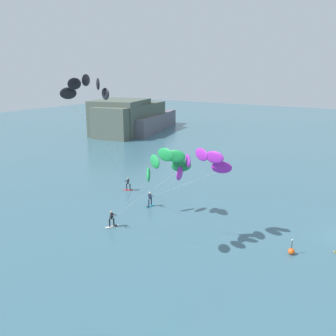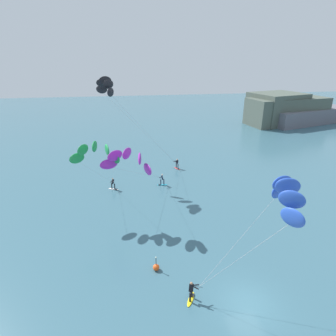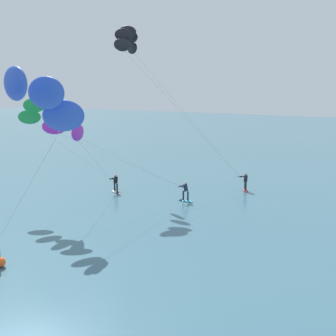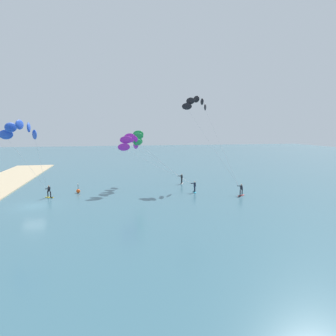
# 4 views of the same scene
# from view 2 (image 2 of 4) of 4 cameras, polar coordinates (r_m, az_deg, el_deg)

# --- Properties ---
(ground_plane) EXTENTS (240.00, 240.00, 0.00)m
(ground_plane) POSITION_cam_2_polar(r_m,az_deg,el_deg) (23.71, 16.00, -24.95)
(ground_plane) COLOR #386070
(kitesurfer_nearshore) EXTENTS (7.00, 4.70, 10.29)m
(kitesurfer_nearshore) POSITION_cam_2_polar(r_m,az_deg,el_deg) (18.53, 21.95, -6.18)
(kitesurfer_nearshore) COLOR yellow
(kitesurfer_nearshore) RESTS_ON ground
(kitesurfer_mid_water) EXTENTS (8.43, 11.21, 8.57)m
(kitesurfer_mid_water) POSITION_cam_2_polar(r_m,az_deg,el_deg) (28.74, -7.91, 1.36)
(kitesurfer_mid_water) COLOR #23ADD1
(kitesurfer_mid_water) RESTS_ON ground
(kitesurfer_far_out) EXTENTS (5.30, 8.76, 8.96)m
(kitesurfer_far_out) POSITION_cam_2_polar(r_m,az_deg,el_deg) (30.19, -14.40, 2.72)
(kitesurfer_far_out) COLOR white
(kitesurfer_far_out) RESTS_ON ground
(kitesurfer_downwind) EXTENTS (12.11, 6.94, 14.65)m
(kitesurfer_downwind) POSITION_cam_2_polar(r_m,az_deg,el_deg) (38.19, -11.83, 15.23)
(kitesurfer_downwind) COLOR red
(kitesurfer_downwind) RESTS_ON ground
(marker_buoy) EXTENTS (0.56, 0.56, 1.38)m
(marker_buoy) POSITION_cam_2_polar(r_m,az_deg,el_deg) (25.26, -2.43, -19.51)
(marker_buoy) COLOR #EA5119
(marker_buoy) RESTS_ON ground
(distant_headland) EXTENTS (30.69, 16.46, 8.01)m
(distant_headland) POSITION_cam_2_polar(r_m,az_deg,el_deg) (83.75, 23.36, 10.55)
(distant_headland) COLOR #4C564C
(distant_headland) RESTS_ON ground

